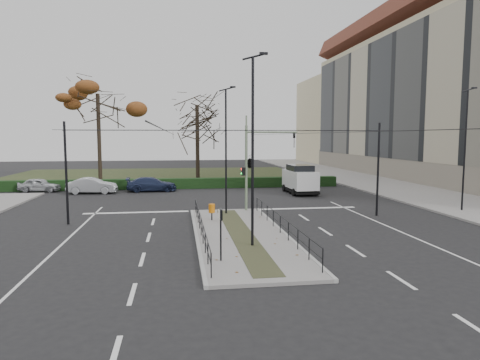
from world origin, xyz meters
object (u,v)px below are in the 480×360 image
object	(u,v)px
parked_car_third	(152,184)
traffic_light	(251,161)
bare_tree_center	(197,110)
info_panel	(221,220)
parked_car_second	(92,186)
streetlamp_median_far	(226,150)
litter_bin	(212,209)
white_van	(300,179)
bare_tree_near	(197,127)
rust_tree	(98,94)
streetlamp_sidewalk	(465,148)
streetlamp_median_near	(253,149)
parked_car_first	(40,185)

from	to	relation	value
parked_car_third	traffic_light	bearing A→B (deg)	-151.04
parked_car_third	bare_tree_center	bearing A→B (deg)	-26.02
info_panel	parked_car_second	size ratio (longest dim) A/B	0.49
streetlamp_median_far	parked_car_second	xyz separation A→B (m)	(-10.79, 12.54, -3.58)
traffic_light	litter_bin	size ratio (longest dim) A/B	5.88
parked_car_third	bare_tree_center	xyz separation A→B (m)	(4.81, 10.87, 7.54)
parked_car_second	white_van	xyz separation A→B (m)	(18.60, -2.63, 0.63)
traffic_light	bare_tree_near	xyz separation A→B (m)	(-2.58, 22.55, 2.83)
traffic_light	rust_tree	size ratio (longest dim) A/B	0.44
streetlamp_sidewalk	bare_tree_near	bearing A→B (deg)	124.25
info_panel	streetlamp_median_near	distance (m)	3.91
litter_bin	streetlamp_sidewalk	size ratio (longest dim) A/B	0.12
rust_tree	streetlamp_median_far	bearing A→B (deg)	-62.98
litter_bin	parked_car_first	size ratio (longest dim) A/B	0.26
parked_car_first	rust_tree	xyz separation A→B (m)	(3.91, 8.98, 9.29)
bare_tree_near	traffic_light	bearing A→B (deg)	-83.47
bare_tree_center	streetlamp_median_far	bearing A→B (deg)	-88.21
traffic_light	rust_tree	distance (m)	27.06
streetlamp_median_near	bare_tree_near	bearing A→B (deg)	91.87
litter_bin	bare_tree_center	bearing A→B (deg)	89.22
litter_bin	streetlamp_median_far	distance (m)	4.17
litter_bin	parked_car_third	bearing A→B (deg)	106.13
parked_car_third	rust_tree	xyz separation A→B (m)	(-6.40, 10.13, 9.26)
info_panel	parked_car_third	distance (m)	24.26
bare_tree_near	rust_tree	bearing A→B (deg)	-179.08
parked_car_third	bare_tree_center	world-z (taller)	bare_tree_center
bare_tree_center	white_van	bearing A→B (deg)	-59.11
info_panel	streetlamp_sidewalk	size ratio (longest dim) A/B	0.26
streetlamp_median_near	parked_car_first	size ratio (longest dim) A/B	2.31
streetlamp_median_near	rust_tree	distance (m)	34.51
parked_car_second	litter_bin	bearing A→B (deg)	-144.17
parked_car_second	bare_tree_center	world-z (taller)	bare_tree_center
parked_car_third	white_van	bearing A→B (deg)	-106.53
litter_bin	parked_car_third	world-z (taller)	parked_car_third
streetlamp_median_near	traffic_light	bearing A→B (deg)	80.75
streetlamp_sidewalk	white_van	size ratio (longest dim) A/B	1.66
streetlamp_median_near	streetlamp_median_far	world-z (taller)	streetlamp_median_near
streetlamp_sidewalk	bare_tree_center	world-z (taller)	bare_tree_center
info_panel	streetlamp_median_far	xyz separation A→B (m)	(1.42, 10.53, 2.49)
info_panel	parked_car_second	distance (m)	24.93
white_van	bare_tree_center	xyz separation A→B (m)	(-8.56, 14.30, 6.87)
white_van	streetlamp_median_near	bearing A→B (deg)	-112.41
streetlamp_median_near	parked_car_second	xyz separation A→B (m)	(-11.07, 20.88, -3.84)
parked_car_first	parked_car_third	size ratio (longest dim) A/B	0.81
streetlamp_median_near	parked_car_first	xyz separation A→B (m)	(-16.16, 22.84, -3.92)
streetlamp_median_far	bare_tree_center	distance (m)	24.54
traffic_light	parked_car_second	world-z (taller)	traffic_light
litter_bin	parked_car_second	bearing A→B (deg)	123.54
parked_car_second	bare_tree_center	distance (m)	17.12
parked_car_third	white_van	distance (m)	13.82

